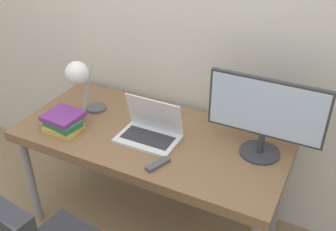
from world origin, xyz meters
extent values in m
cube|color=beige|center=(0.00, 0.80, 1.30)|extent=(8.00, 0.05, 2.60)
cube|color=brown|center=(0.00, 0.37, 0.70)|extent=(1.56, 0.74, 0.06)
cylinder|color=gray|center=(-0.72, 0.06, 0.33)|extent=(0.05, 0.05, 0.67)
cylinder|color=gray|center=(-0.72, 0.68, 0.33)|extent=(0.05, 0.05, 0.67)
cylinder|color=gray|center=(0.72, 0.68, 0.33)|extent=(0.05, 0.05, 0.67)
cube|color=silver|center=(0.01, 0.30, 0.74)|extent=(0.34, 0.22, 0.02)
cube|color=#2D2D33|center=(0.01, 0.30, 0.75)|extent=(0.29, 0.13, 0.00)
cube|color=silver|center=(0.01, 0.39, 0.85)|extent=(0.34, 0.06, 0.22)
cube|color=silver|center=(0.01, 0.38, 0.85)|extent=(0.31, 0.05, 0.19)
cylinder|color=#333338|center=(0.61, 0.47, 0.74)|extent=(0.22, 0.22, 0.01)
cylinder|color=#333338|center=(0.61, 0.47, 0.80)|extent=(0.04, 0.04, 0.12)
cube|color=#333338|center=(0.61, 0.47, 1.01)|extent=(0.60, 0.02, 0.32)
cube|color=silver|center=(0.61, 0.46, 1.01)|extent=(0.58, 0.00, 0.30)
cylinder|color=#4C4C51|center=(-0.45, 0.46, 0.74)|extent=(0.13, 0.13, 0.02)
cylinder|color=#99999E|center=(-0.45, 0.39, 0.89)|extent=(0.02, 0.15, 0.30)
sphere|color=white|center=(-0.45, 0.32, 1.04)|extent=(0.14, 0.14, 0.14)
cube|color=gold|center=(-0.48, 0.17, 0.75)|extent=(0.19, 0.16, 0.03)
cube|color=#286B47|center=(-0.48, 0.17, 0.78)|extent=(0.21, 0.16, 0.03)
cube|color=#753384|center=(-0.49, 0.20, 0.81)|extent=(0.21, 0.21, 0.03)
cube|color=#4C4C51|center=(0.17, 0.13, 0.74)|extent=(0.09, 0.15, 0.02)
camera|label=1|loc=(0.93, -1.27, 2.01)|focal=42.00mm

